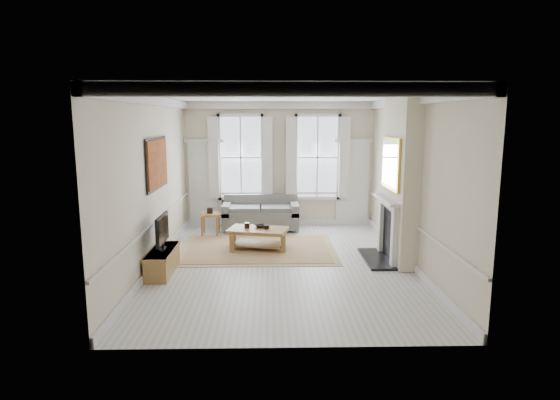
{
  "coord_description": "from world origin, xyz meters",
  "views": [
    {
      "loc": [
        -0.26,
        -9.28,
        2.96
      ],
      "look_at": [
        -0.04,
        0.47,
        1.25
      ],
      "focal_mm": 30.0,
      "sensor_mm": 36.0,
      "label": 1
    }
  ],
  "objects_px": {
    "sofa": "(261,215)",
    "coffee_table": "(258,232)",
    "side_table": "(210,217)",
    "tv_stand": "(163,261)"
  },
  "relations": [
    {
      "from": "side_table",
      "to": "coffee_table",
      "type": "xyz_separation_m",
      "value": [
        1.26,
        -1.41,
        -0.04
      ]
    },
    {
      "from": "side_table",
      "to": "tv_stand",
      "type": "distance_m",
      "value": 3.08
    },
    {
      "from": "sofa",
      "to": "tv_stand",
      "type": "height_order",
      "value": "sofa"
    },
    {
      "from": "coffee_table",
      "to": "tv_stand",
      "type": "distance_m",
      "value": 2.43
    },
    {
      "from": "sofa",
      "to": "side_table",
      "type": "height_order",
      "value": "sofa"
    },
    {
      "from": "side_table",
      "to": "sofa",
      "type": "bearing_deg",
      "value": 26.34
    },
    {
      "from": "coffee_table",
      "to": "side_table",
      "type": "bearing_deg",
      "value": 145.07
    },
    {
      "from": "sofa",
      "to": "coffee_table",
      "type": "height_order",
      "value": "sofa"
    },
    {
      "from": "sofa",
      "to": "coffee_table",
      "type": "distance_m",
      "value": 2.04
    },
    {
      "from": "sofa",
      "to": "coffee_table",
      "type": "relative_size",
      "value": 1.4
    }
  ]
}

